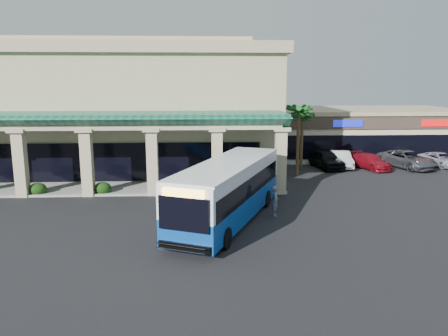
{
  "coord_description": "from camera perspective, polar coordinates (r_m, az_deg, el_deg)",
  "views": [
    {
      "loc": [
        0.46,
        -24.9,
        7.83
      ],
      "look_at": [
        1.91,
        3.61,
        2.2
      ],
      "focal_mm": 35.0,
      "sensor_mm": 36.0,
      "label": 1
    }
  ],
  "objects": [
    {
      "name": "transit_bus",
      "position": [
        24.71,
        0.58,
        -3.16
      ],
      "size": [
        7.45,
        12.45,
        3.44
      ],
      "primitive_type": null,
      "rotation": [
        0.0,
        0.0,
        -0.4
      ],
      "color": "#0B45A3",
      "rests_on": "ground"
    },
    {
      "name": "main_building",
      "position": [
        41.82,
        -14.72,
        7.84
      ],
      "size": [
        30.8,
        14.8,
        11.35
      ],
      "primitive_type": null,
      "color": "tan",
      "rests_on": "ground"
    },
    {
      "name": "palm_1",
      "position": [
        40.24,
        10.12,
        3.95
      ],
      "size": [
        2.4,
        2.4,
        5.8
      ],
      "primitive_type": null,
      "color": "#124414",
      "rests_on": "ground"
    },
    {
      "name": "ground",
      "position": [
        26.1,
        -3.82,
        -6.32
      ],
      "size": [
        110.0,
        110.0,
        0.0
      ],
      "primitive_type": "plane",
      "color": "black"
    },
    {
      "name": "arcade",
      "position": [
        33.18,
        -17.66,
        2.0
      ],
      "size": [
        30.0,
        6.2,
        5.7
      ],
      "primitive_type": null,
      "color": "#0D533E",
      "rests_on": "ground"
    },
    {
      "name": "car_gray",
      "position": [
        43.82,
        22.78,
        1.05
      ],
      "size": [
        4.52,
        6.34,
        1.61
      ],
      "primitive_type": "imported",
      "rotation": [
        0.0,
        0.0,
        0.36
      ],
      "color": "#45474E",
      "rests_on": "ground"
    },
    {
      "name": "palm_0",
      "position": [
        37.06,
        9.66,
        3.98
      ],
      "size": [
        2.4,
        2.4,
        6.6
      ],
      "primitive_type": null,
      "color": "#124414",
      "rests_on": "ground"
    },
    {
      "name": "car_white",
      "position": [
        42.13,
        15.01,
        1.11
      ],
      "size": [
        2.12,
        4.76,
        1.52
      ],
      "primitive_type": "imported",
      "rotation": [
        0.0,
        0.0,
        -0.12
      ],
      "color": "silver",
      "rests_on": "ground"
    },
    {
      "name": "strip_mall",
      "position": [
        52.22,
        16.79,
        4.77
      ],
      "size": [
        22.5,
        12.5,
        4.9
      ],
      "primitive_type": null,
      "color": "beige",
      "rests_on": "ground"
    },
    {
      "name": "car_silver",
      "position": [
        41.41,
        13.2,
        1.14
      ],
      "size": [
        2.65,
        5.16,
        1.68
      ],
      "primitive_type": "imported",
      "rotation": [
        0.0,
        0.0,
        0.14
      ],
      "color": "black",
      "rests_on": "ground"
    },
    {
      "name": "broadleaf_tree",
      "position": [
        44.79,
        6.17,
        4.14
      ],
      "size": [
        2.6,
        2.6,
        4.81
      ],
      "primitive_type": null,
      "color": "black",
      "rests_on": "ground"
    },
    {
      "name": "car_red",
      "position": [
        42.2,
        18.48,
        0.84
      ],
      "size": [
        3.39,
        5.12,
        1.38
      ],
      "primitive_type": "imported",
      "rotation": [
        0.0,
        0.0,
        0.34
      ],
      "color": "maroon",
      "rests_on": "ground"
    },
    {
      "name": "pedestrian",
      "position": [
        26.13,
        6.71,
        -4.29
      ],
      "size": [
        0.54,
        0.72,
        1.81
      ],
      "primitive_type": "imported",
      "rotation": [
        0.0,
        0.0,
        1.4
      ],
      "color": "slate",
      "rests_on": "ground"
    },
    {
      "name": "car_extra",
      "position": [
        46.05,
        26.44,
        1.0
      ],
      "size": [
        3.07,
        4.96,
        1.28
      ],
      "primitive_type": "imported",
      "rotation": [
        0.0,
        0.0,
        0.22
      ],
      "color": "#B3B2C6",
      "rests_on": "ground"
    }
  ]
}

